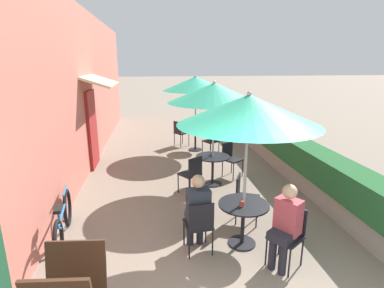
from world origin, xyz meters
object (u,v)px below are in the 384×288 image
object	(u,v)px
seated_patron_near_left	(197,209)
cafe_chair_mid_left	(192,172)
patio_table_near	(243,215)
patio_umbrella_mid	(214,93)
cafe_chair_far_left	(213,139)
patio_table_mid	(213,164)
seated_patron_near_right	(286,223)
coffee_cup_far	(194,127)
cafe_chair_near_back	(244,195)
cafe_chair_mid_right	(230,156)
cafe_chair_near_left	(199,223)
bicycle_leaning	(63,222)
coffee_cup_near	(242,204)
coffee_cup_mid	(212,153)
patio_table_far	(195,135)
cafe_chair_far_right	(180,131)
patio_umbrella_far	(195,84)
patio_umbrella_near	(248,110)
cafe_chair_near_right	(289,231)

from	to	relation	value
seated_patron_near_left	cafe_chair_mid_left	distance (m)	2.03
patio_table_near	patio_umbrella_mid	world-z (taller)	patio_umbrella_mid
cafe_chair_far_left	patio_table_mid	bearing A→B (deg)	136.32
seated_patron_near_right	coffee_cup_far	world-z (taller)	seated_patron_near_right
cafe_chair_near_back	cafe_chair_mid_right	world-z (taller)	same
cafe_chair_far_left	cafe_chair_near_back	bearing A→B (deg)	144.14
cafe_chair_near_left	bicycle_leaning	bearing A→B (deg)	158.22
coffee_cup_near	cafe_chair_mid_right	size ratio (longest dim) A/B	0.10
cafe_chair_mid_right	coffee_cup_mid	bearing A→B (deg)	-0.52
patio_table_far	cafe_chair_far_left	bearing A→B (deg)	-51.37
seated_patron_near_right	coffee_cup_far	size ratio (longest dim) A/B	13.89
patio_table_near	seated_patron_near_right	bearing A→B (deg)	-56.22
cafe_chair_near_back	bicycle_leaning	distance (m)	3.08
patio_table_near	patio_table_mid	world-z (taller)	same
coffee_cup_near	cafe_chair_far_left	distance (m)	4.90
seated_patron_near_right	coffee_cup_near	bearing A→B (deg)	4.74
seated_patron_near_right	patio_table_near	bearing A→B (deg)	-2.75
cafe_chair_near_back	cafe_chair_mid_right	xyz separation A→B (m)	(0.33, 2.24, 0.00)
cafe_chair_far_right	bicycle_leaning	xyz separation A→B (m)	(-2.36, -5.53, -0.17)
coffee_cup_far	cafe_chair_far_right	bearing A→B (deg)	130.30
patio_table_near	coffee_cup_far	distance (m)	5.45
cafe_chair_near_back	coffee_cup_mid	distance (m)	1.87
patio_table_far	cafe_chair_mid_left	bearing A→B (deg)	-99.14
coffee_cup_near	cafe_chair_mid_left	distance (m)	2.12
cafe_chair_mid_left	patio_umbrella_far	size ratio (longest dim) A/B	0.36
cafe_chair_mid_left	cafe_chair_mid_right	xyz separation A→B (m)	(1.11, 0.98, 0.00)
seated_patron_near_left	patio_table_far	world-z (taller)	seated_patron_near_left
cafe_chair_mid_right	coffee_cup_far	xyz separation A→B (m)	(-0.60, 2.50, 0.23)
seated_patron_near_left	cafe_chair_near_back	xyz separation A→B (m)	(0.96, 0.75, -0.17)
patio_umbrella_near	patio_umbrella_mid	world-z (taller)	same
bicycle_leaning	patio_umbrella_near	bearing A→B (deg)	-16.90
cafe_chair_far_left	cafe_chair_near_right	bearing A→B (deg)	147.85
cafe_chair_far_right	coffee_cup_far	distance (m)	0.70
patio_umbrella_mid	cafe_chair_mid_left	distance (m)	1.81
coffee_cup_far	patio_table_mid	bearing A→B (deg)	-89.20
cafe_chair_far_right	patio_umbrella_far	bearing A→B (deg)	5.94
cafe_chair_near_back	patio_umbrella_far	world-z (taller)	patio_umbrella_far
coffee_cup_near	coffee_cup_far	size ratio (longest dim) A/B	1.00
cafe_chair_far_right	patio_umbrella_near	bearing A→B (deg)	-28.13
seated_patron_near_right	coffee_cup_far	distance (m)	6.07
patio_table_near	patio_table_far	xyz separation A→B (m)	(-0.01, 5.37, 0.00)
seated_patron_near_left	cafe_chair_mid_left	xyz separation A→B (m)	(0.18, 2.02, -0.17)
seated_patron_near_right	coffee_cup_near	distance (m)	0.71
cafe_chair_near_right	patio_table_far	size ratio (longest dim) A/B	1.10
seated_patron_near_right	cafe_chair_mid_left	distance (m)	2.76
patio_umbrella_near	cafe_chair_near_right	size ratio (longest dim) A/B	2.80
coffee_cup_mid	cafe_chair_far_left	distance (m)	2.30
patio_umbrella_near	patio_table_near	bearing A→B (deg)	0.00
cafe_chair_near_back	patio_table_mid	xyz separation A→B (m)	(-0.23, 1.75, -0.00)
cafe_chair_mid_left	cafe_chair_far_right	distance (m)	3.98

